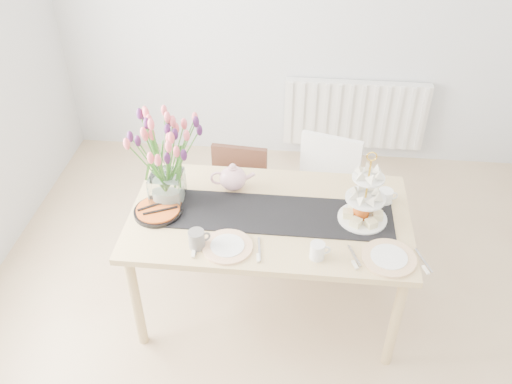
# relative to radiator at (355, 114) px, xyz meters

# --- Properties ---
(room_shell) EXTENTS (4.50, 4.50, 4.50)m
(room_shell) POSITION_rel_radiator_xyz_m (-0.50, -2.19, 0.85)
(room_shell) COLOR tan
(room_shell) RESTS_ON ground
(radiator) EXTENTS (1.20, 0.08, 0.60)m
(radiator) POSITION_rel_radiator_xyz_m (0.00, 0.00, 0.00)
(radiator) COLOR white
(radiator) RESTS_ON room_shell
(dining_table) EXTENTS (1.60, 0.90, 0.75)m
(dining_table) POSITION_rel_radiator_xyz_m (-0.59, -1.76, 0.22)
(dining_table) COLOR tan
(dining_table) RESTS_ON ground
(chair_brown) EXTENTS (0.42, 0.42, 0.77)m
(chair_brown) POSITION_rel_radiator_xyz_m (-0.86, -1.20, -0.01)
(chair_brown) COLOR #3B1D15
(chair_brown) RESTS_ON ground
(chair_white) EXTENTS (0.52, 0.52, 0.85)m
(chair_white) POSITION_rel_radiator_xyz_m (-0.26, -1.14, 0.04)
(chair_white) COLOR white
(chair_white) RESTS_ON ground
(table_runner) EXTENTS (1.40, 0.35, 0.01)m
(table_runner) POSITION_rel_radiator_xyz_m (-0.59, -1.76, 0.30)
(table_runner) COLOR black
(table_runner) RESTS_ON dining_table
(tulip_vase) EXTENTS (0.67, 0.67, 0.58)m
(tulip_vase) POSITION_rel_radiator_xyz_m (-1.20, -1.68, 0.67)
(tulip_vase) COLOR silver
(tulip_vase) RESTS_ON dining_table
(cake_stand) EXTENTS (0.28, 0.28, 0.41)m
(cake_stand) POSITION_rel_radiator_xyz_m (-0.07, -1.75, 0.42)
(cake_stand) COLOR gold
(cake_stand) RESTS_ON dining_table
(teapot) EXTENTS (0.28, 0.23, 0.17)m
(teapot) POSITION_rel_radiator_xyz_m (-0.83, -1.54, 0.38)
(teapot) COLOR silver
(teapot) RESTS_ON dining_table
(cream_jug) EXTENTS (0.10, 0.10, 0.09)m
(cream_jug) POSITION_rel_radiator_xyz_m (0.07, -1.58, 0.34)
(cream_jug) COLOR white
(cream_jug) RESTS_ON dining_table
(tart_tin) EXTENTS (0.28, 0.28, 0.03)m
(tart_tin) POSITION_rel_radiator_xyz_m (-1.23, -1.81, 0.32)
(tart_tin) COLOR black
(tart_tin) RESTS_ON dining_table
(mug_grey) EXTENTS (0.12, 0.12, 0.10)m
(mug_grey) POSITION_rel_radiator_xyz_m (-0.95, -2.06, 0.35)
(mug_grey) COLOR slate
(mug_grey) RESTS_ON dining_table
(mug_white) EXTENTS (0.09, 0.09, 0.09)m
(mug_white) POSITION_rel_radiator_xyz_m (-0.32, -2.08, 0.35)
(mug_white) COLOR silver
(mug_white) RESTS_ON dining_table
(mug_orange) EXTENTS (0.13, 0.13, 0.11)m
(mug_orange) POSITION_rel_radiator_xyz_m (-0.08, -1.74, 0.35)
(mug_orange) COLOR #CC5416
(mug_orange) RESTS_ON dining_table
(plate_left) EXTENTS (0.30, 0.30, 0.01)m
(plate_left) POSITION_rel_radiator_xyz_m (-0.79, -2.05, 0.31)
(plate_left) COLOR white
(plate_left) RESTS_ON dining_table
(plate_right) EXTENTS (0.37, 0.37, 0.01)m
(plate_right) POSITION_rel_radiator_xyz_m (0.05, -2.05, 0.31)
(plate_right) COLOR white
(plate_right) RESTS_ON dining_table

